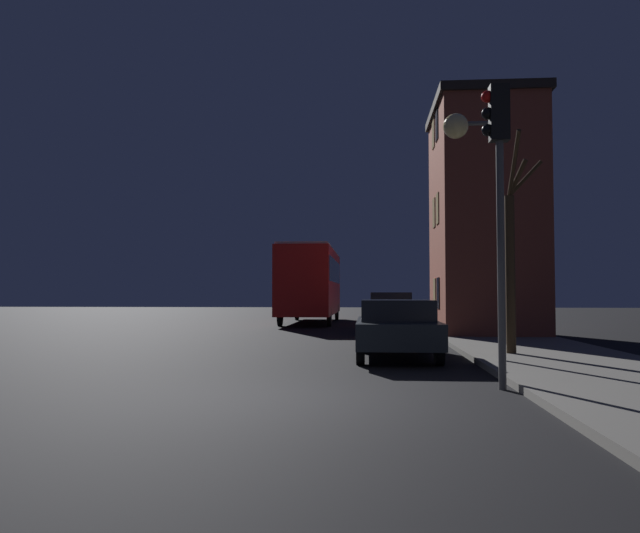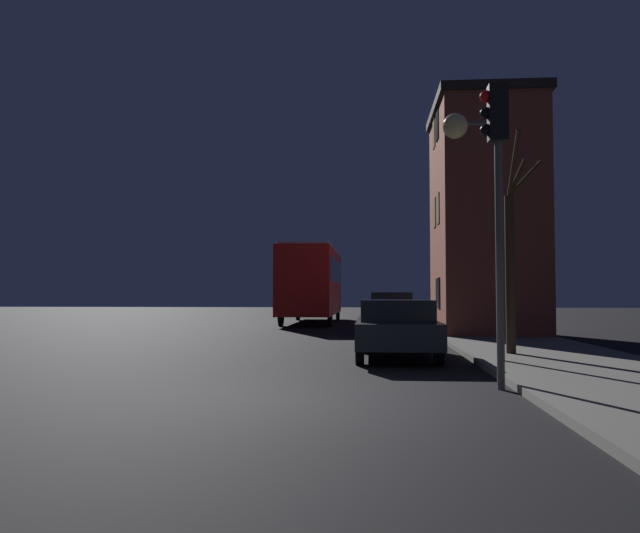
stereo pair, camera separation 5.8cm
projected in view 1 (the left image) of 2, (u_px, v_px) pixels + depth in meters
The scene contains 8 objects.
ground_plane at pixel (287, 398), 8.94m from camera, with size 120.00×120.00×0.00m, color black.
brick_building at pixel (484, 217), 22.63m from camera, with size 3.69×5.41×8.31m.
streetlamp at pixel (474, 169), 13.09m from camera, with size 1.23×0.53×5.18m.
traffic_light at pixel (498, 172), 9.91m from camera, with size 0.43×0.24×4.84m.
bare_tree at pixel (511, 259), 14.47m from camera, with size 0.86×1.26×4.97m.
bus at pixel (311, 279), 32.30m from camera, with size 2.49×10.53×3.81m.
car_near_lane at pixel (397, 327), 14.54m from camera, with size 1.83×4.49×1.36m.
car_mid_lane at pixel (390, 312), 24.05m from camera, with size 1.71×4.63×1.55m.
Camera 1 is at (1.18, -8.95, 1.50)m, focal length 35.00 mm.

